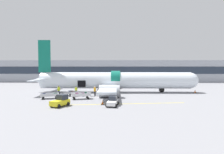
# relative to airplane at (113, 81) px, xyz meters

# --- Properties ---
(ground_plane) EXTENTS (500.00, 500.00, 0.00)m
(ground_plane) POSITION_rel_airplane_xyz_m (-0.69, -5.35, -2.52)
(ground_plane) COLOR gray
(apron_marking_line) EXTENTS (20.27, 2.78, 0.01)m
(apron_marking_line) POSITION_rel_airplane_xyz_m (1.17, -13.66, -2.52)
(apron_marking_line) COLOR yellow
(apron_marking_line) RESTS_ON ground_plane
(terminal_strip) EXTENTS (101.08, 11.12, 7.88)m
(terminal_strip) POSITION_rel_airplane_xyz_m (-0.69, 32.49, 1.42)
(terminal_strip) COLOR #9EA3AD
(terminal_strip) RESTS_ON ground_plane
(airplane) EXTENTS (36.28, 28.76, 11.43)m
(airplane) POSITION_rel_airplane_xyz_m (0.00, 0.00, 0.00)
(airplane) COLOR silver
(airplane) RESTS_ON ground_plane
(baggage_tug_lead) EXTENTS (2.56, 3.26, 1.65)m
(baggage_tug_lead) POSITION_rel_airplane_xyz_m (-7.26, -15.62, -1.82)
(baggage_tug_lead) COLOR yellow
(baggage_tug_lead) RESTS_ON ground_plane
(baggage_tug_mid) EXTENTS (1.97, 3.21, 1.41)m
(baggage_tug_mid) POSITION_rel_airplane_xyz_m (0.12, -15.16, -1.92)
(baggage_tug_mid) COLOR white
(baggage_tug_mid) RESTS_ON ground_plane
(baggage_cart_loading) EXTENTS (3.51, 2.58, 1.04)m
(baggage_cart_loading) POSITION_rel_airplane_xyz_m (-7.90, -5.73, -2.03)
(baggage_cart_loading) COLOR #999BA0
(baggage_cart_loading) RESTS_ON ground_plane
(baggage_cart_queued) EXTENTS (4.10, 2.65, 0.97)m
(baggage_cart_queued) POSITION_rel_airplane_xyz_m (-10.99, -8.89, -2.03)
(baggage_cart_queued) COLOR #B7BABF
(baggage_cart_queued) RESTS_ON ground_plane
(baggage_cart_empty) EXTENTS (4.27, 2.39, 1.19)m
(baggage_cart_empty) POSITION_rel_airplane_xyz_m (-5.39, -9.25, -1.96)
(baggage_cart_empty) COLOR silver
(baggage_cart_empty) RESTS_ON ground_plane
(ground_crew_loader_a) EXTENTS (0.57, 0.60, 1.83)m
(ground_crew_loader_a) POSITION_rel_airplane_xyz_m (-10.78, -4.37, -1.56)
(ground_crew_loader_a) COLOR #1E2338
(ground_crew_loader_a) RESTS_ON ground_plane
(ground_crew_loader_b) EXTENTS (0.45, 0.63, 1.82)m
(ground_crew_loader_b) POSITION_rel_airplane_xyz_m (-3.47, -5.31, -1.57)
(ground_crew_loader_b) COLOR #2D2D33
(ground_crew_loader_b) RESTS_ON ground_plane
(ground_crew_driver) EXTENTS (0.55, 0.39, 1.59)m
(ground_crew_driver) POSITION_rel_airplane_xyz_m (-7.55, -3.15, -1.69)
(ground_crew_driver) COLOR #1E2338
(ground_crew_driver) RESTS_ON ground_plane
(suitcase_on_tarmac_upright) EXTENTS (0.45, 0.33, 0.84)m
(suitcase_on_tarmac_upright) POSITION_rel_airplane_xyz_m (-10.23, -6.12, -2.16)
(suitcase_on_tarmac_upright) COLOR black
(suitcase_on_tarmac_upright) RESTS_ON ground_plane
(suitcase_on_tarmac_spare) EXTENTS (0.50, 0.40, 0.58)m
(suitcase_on_tarmac_spare) POSITION_rel_airplane_xyz_m (-5.57, -6.29, -2.29)
(suitcase_on_tarmac_spare) COLOR #1E2347
(suitcase_on_tarmac_spare) RESTS_ON ground_plane
(safety_cone_nose) EXTENTS (0.57, 0.57, 0.61)m
(safety_cone_nose) POSITION_rel_airplane_xyz_m (17.72, -0.37, -2.24)
(safety_cone_nose) COLOR black
(safety_cone_nose) RESTS_ON ground_plane
(safety_cone_engine_left) EXTENTS (0.46, 0.46, 0.67)m
(safety_cone_engine_left) POSITION_rel_airplane_xyz_m (-1.38, -14.10, -2.21)
(safety_cone_engine_left) COLOR black
(safety_cone_engine_left) RESTS_ON ground_plane
(safety_cone_wingtip) EXTENTS (0.49, 0.49, 0.78)m
(safety_cone_wingtip) POSITION_rel_airplane_xyz_m (0.50, -7.29, -2.15)
(safety_cone_wingtip) COLOR black
(safety_cone_wingtip) RESTS_ON ground_plane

